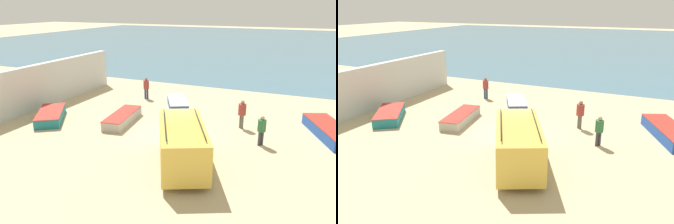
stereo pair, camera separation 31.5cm
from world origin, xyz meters
TOP-DOWN VIEW (x-y plane):
  - ground_plane at (0.00, 0.00)m, footprint 200.00×200.00m
  - sea_water at (0.00, 52.00)m, footprint 120.00×80.00m
  - harbor_wall at (-11.05, 1.00)m, footprint 0.50×16.10m
  - parked_van at (1.72, -3.31)m, footprint 3.96×5.35m
  - fishing_rowboat_0 at (8.17, 3.30)m, footprint 3.14×5.51m
  - fishing_rowboat_1 at (-8.56, -0.71)m, footprint 3.33×4.20m
  - fishing_rowboat_2 at (-2.10, 5.35)m, footprint 2.74×4.12m
  - fishing_rowboat_3 at (-3.97, 0.87)m, footprint 1.76×4.66m
  - fisherman_0 at (4.69, 0.63)m, footprint 0.44×0.44m
  - fisherman_1 at (-5.14, 6.26)m, footprint 0.45×0.45m
  - fisherman_2 at (3.20, 2.75)m, footprint 0.47×0.47m

SIDE VIEW (x-z plane):
  - ground_plane at x=0.00m, z-range 0.00..0.00m
  - sea_water at x=0.00m, z-range 0.00..0.01m
  - fishing_rowboat_2 at x=-2.10m, z-range 0.00..0.60m
  - fishing_rowboat_3 at x=-3.97m, z-range 0.00..0.61m
  - fishing_rowboat_1 at x=-8.56m, z-range 0.00..0.63m
  - fishing_rowboat_0 at x=8.17m, z-range 0.00..0.67m
  - fisherman_0 at x=4.69m, z-range 0.16..1.83m
  - fisherman_1 at x=-5.14m, z-range 0.17..1.89m
  - fisherman_2 at x=3.20m, z-range 0.17..1.95m
  - parked_van at x=1.72m, z-range 0.04..2.23m
  - harbor_wall at x=-11.05m, z-range 0.00..3.18m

